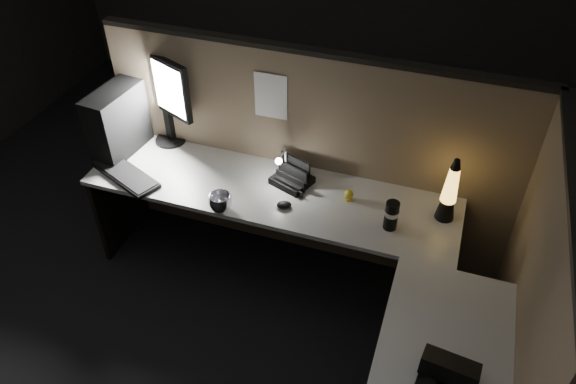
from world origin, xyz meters
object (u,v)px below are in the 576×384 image
(monitor, at_px, (164,92))
(keyboard, at_px, (125,174))
(desk_phone, at_px, (447,378))
(lava_lamp, at_px, (449,194))
(pc_tower, at_px, (117,122))

(monitor, distance_m, keyboard, 0.59)
(monitor, distance_m, desk_phone, 2.39)
(lava_lamp, xyz_separation_m, desk_phone, (0.13, -1.09, -0.12))
(monitor, relative_size, lava_lamp, 1.50)
(pc_tower, xyz_separation_m, monitor, (0.25, 0.21, 0.15))
(lava_lamp, bearing_deg, monitor, 173.92)
(keyboard, bearing_deg, lava_lamp, 31.13)
(monitor, height_order, desk_phone, monitor)
(monitor, bearing_deg, desk_phone, -9.37)
(monitor, height_order, lava_lamp, monitor)
(monitor, bearing_deg, keyboard, -77.28)
(pc_tower, xyz_separation_m, keyboard, (0.16, -0.25, -0.21))
(keyboard, xyz_separation_m, lava_lamp, (1.94, 0.26, 0.16))
(pc_tower, distance_m, monitor, 0.36)
(keyboard, distance_m, desk_phone, 2.24)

